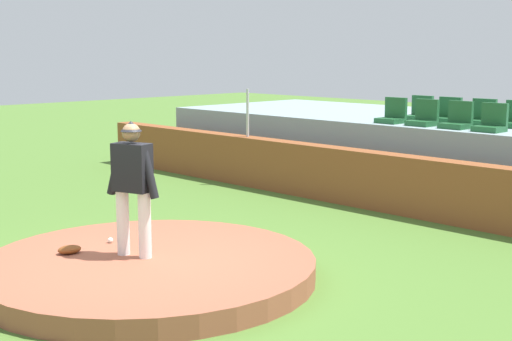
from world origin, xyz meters
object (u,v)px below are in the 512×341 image
Objects in this scene: stadium_chair_5 at (447,115)px; pitcher at (132,179)px; fielding_glove at (70,249)px; stadium_chair_4 at (419,112)px; stadium_chair_0 at (393,115)px; stadium_chair_1 at (424,117)px; stadium_chair_6 at (481,117)px; baseball at (110,240)px; stadium_chair_3 at (492,123)px; stadium_chair_2 at (457,120)px.

pitcher is at bearing 91.15° from stadium_chair_5.
fielding_glove is 0.60× the size of stadium_chair_4.
stadium_chair_0 is (-0.85, 6.82, 0.33)m from pitcher.
stadium_chair_6 is at bearing -128.68° from stadium_chair_1.
pitcher reaches higher than baseball.
stadium_chair_6 is at bearing 5.62° from fielding_glove.
stadium_chair_6 is (-0.69, 0.93, 0.00)m from stadium_chair_3.
stadium_chair_3 reaches higher than fielding_glove.
baseball is (-0.76, 0.14, -0.96)m from pitcher.
stadium_chair_6 is (0.00, 0.89, 0.00)m from stadium_chair_2.
stadium_chair_1 and stadium_chair_6 have the same top height.
stadium_chair_0 is at bearing 51.43° from stadium_chair_5.
stadium_chair_1 is at bearing 0.13° from stadium_chair_2.
stadium_chair_3 is at bearing 147.03° from stadium_chair_5.
pitcher reaches higher than stadium_chair_6.
pitcher is 3.45× the size of stadium_chair_3.
stadium_chair_0 is 1.00× the size of stadium_chair_4.
pitcher is at bearing -37.27° from fielding_glove.
pitcher is 3.45× the size of stadium_chair_2.
stadium_chair_4 is 0.67m from stadium_chair_5.
stadium_chair_2 is at bearing 146.89° from stadium_chair_4.
baseball is 0.68m from fielding_glove.
pitcher is 5.74× the size of fielding_glove.
stadium_chair_1 is 0.71m from stadium_chair_2.
fielding_glove is at bearing 91.41° from stadium_chair_0.
stadium_chair_0 is 1.69m from stadium_chair_6.
stadium_chair_3 is (1.27, 6.77, 0.33)m from pitcher.
pitcher reaches higher than stadium_chair_4.
stadium_chair_0 and stadium_chair_4 have the same top height.
stadium_chair_5 is at bearing -88.72° from stadium_chair_1.
pitcher reaches higher than stadium_chair_1.
stadium_chair_5 is (-1.43, 0.93, 0.00)m from stadium_chair_3.
baseball is at bearing 84.66° from stadium_chair_1.
pitcher is 6.88m from stadium_chair_0.
pitcher is 1.23m from baseball.
baseball is at bearing 78.69° from stadium_chair_2.
fielding_glove is at bearing 81.35° from stadium_chair_6.
stadium_chair_1 is (0.62, 6.68, 1.29)m from baseball.
stadium_chair_2 is 1.67m from stadium_chair_4.
pitcher is 3.45× the size of stadium_chair_0.
stadium_chair_4 is (-2.10, 0.96, 0.00)m from stadium_chair_3.
fielding_glove is (0.08, -0.67, 0.02)m from baseball.
pitcher is at bearing 96.07° from stadium_chair_4.
stadium_chair_2 is at bearing -179.87° from stadium_chair_1.
stadium_chair_4 is 1.00× the size of stadium_chair_6.
fielding_glove is 8.36m from stadium_chair_4.
baseball is 0.15× the size of stadium_chair_4.
stadium_chair_6 is at bearing 179.08° from stadium_chair_4.
stadium_chair_2 is 1.00× the size of stadium_chair_5.
stadium_chair_1 is at bearing 126.96° from stadium_chair_4.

